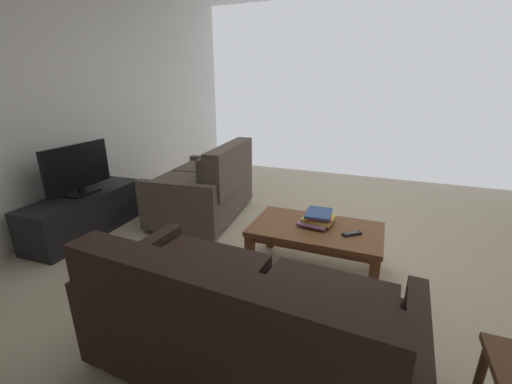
{
  "coord_description": "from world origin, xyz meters",
  "views": [
    {
      "loc": [
        -0.35,
        2.73,
        1.54
      ],
      "look_at": [
        0.39,
        0.88,
        0.86
      ],
      "focal_mm": 22.59,
      "sensor_mm": 36.0,
      "label": 1
    }
  ],
  "objects_px": {
    "flat_tv": "(78,169)",
    "coffee_table": "(316,234)",
    "tv_stand": "(86,213)",
    "sofa_main": "(243,323)",
    "book_stack": "(318,218)",
    "loveseat_near": "(207,187)",
    "tv_remote": "(352,234)"
  },
  "relations": [
    {
      "from": "flat_tv",
      "to": "coffee_table",
      "type": "bearing_deg",
      "value": -176.03
    },
    {
      "from": "tv_stand",
      "to": "sofa_main",
      "type": "bearing_deg",
      "value": 155.95
    },
    {
      "from": "sofa_main",
      "to": "coffee_table",
      "type": "height_order",
      "value": "sofa_main"
    },
    {
      "from": "sofa_main",
      "to": "book_stack",
      "type": "height_order",
      "value": "sofa_main"
    },
    {
      "from": "coffee_table",
      "to": "loveseat_near",
      "type": "bearing_deg",
      "value": -26.04
    },
    {
      "from": "coffee_table",
      "to": "flat_tv",
      "type": "bearing_deg",
      "value": 3.97
    },
    {
      "from": "loveseat_near",
      "to": "sofa_main",
      "type": "bearing_deg",
      "value": 124.65
    },
    {
      "from": "coffee_table",
      "to": "tv_remote",
      "type": "relative_size",
      "value": 7.03
    },
    {
      "from": "sofa_main",
      "to": "flat_tv",
      "type": "bearing_deg",
      "value": -24.05
    },
    {
      "from": "flat_tv",
      "to": "tv_remote",
      "type": "xyz_separation_m",
      "value": [
        -2.71,
        -0.13,
        -0.29
      ]
    },
    {
      "from": "tv_stand",
      "to": "book_stack",
      "type": "distance_m",
      "value": 2.44
    },
    {
      "from": "sofa_main",
      "to": "flat_tv",
      "type": "relative_size",
      "value": 2.25
    },
    {
      "from": "flat_tv",
      "to": "book_stack",
      "type": "xyz_separation_m",
      "value": [
        -2.42,
        -0.24,
        -0.25
      ]
    },
    {
      "from": "coffee_table",
      "to": "tv_stand",
      "type": "xyz_separation_m",
      "value": [
        2.42,
        0.17,
        -0.12
      ]
    },
    {
      "from": "book_stack",
      "to": "tv_stand",
      "type": "bearing_deg",
      "value": 5.74
    },
    {
      "from": "loveseat_near",
      "to": "flat_tv",
      "type": "relative_size",
      "value": 1.78
    },
    {
      "from": "sofa_main",
      "to": "book_stack",
      "type": "xyz_separation_m",
      "value": [
        -0.13,
        -1.27,
        0.11
      ]
    },
    {
      "from": "book_stack",
      "to": "loveseat_near",
      "type": "bearing_deg",
      "value": -23.64
    },
    {
      "from": "tv_remote",
      "to": "tv_stand",
      "type": "bearing_deg",
      "value": 2.66
    },
    {
      "from": "tv_remote",
      "to": "loveseat_near",
      "type": "bearing_deg",
      "value": -23.29
    },
    {
      "from": "tv_stand",
      "to": "loveseat_near",
      "type": "bearing_deg",
      "value": -138.35
    },
    {
      "from": "sofa_main",
      "to": "tv_remote",
      "type": "bearing_deg",
      "value": -110.25
    },
    {
      "from": "loveseat_near",
      "to": "tv_stand",
      "type": "height_order",
      "value": "loveseat_near"
    },
    {
      "from": "loveseat_near",
      "to": "book_stack",
      "type": "xyz_separation_m",
      "value": [
        -1.44,
        0.63,
        0.09
      ]
    },
    {
      "from": "sofa_main",
      "to": "loveseat_near",
      "type": "relative_size",
      "value": 1.26
    },
    {
      "from": "sofa_main",
      "to": "loveseat_near",
      "type": "xyz_separation_m",
      "value": [
        1.31,
        -1.89,
        0.02
      ]
    },
    {
      "from": "book_stack",
      "to": "tv_remote",
      "type": "relative_size",
      "value": 2.17
    },
    {
      "from": "loveseat_near",
      "to": "coffee_table",
      "type": "bearing_deg",
      "value": 153.96
    },
    {
      "from": "loveseat_near",
      "to": "book_stack",
      "type": "bearing_deg",
      "value": 156.36
    },
    {
      "from": "flat_tv",
      "to": "book_stack",
      "type": "height_order",
      "value": "flat_tv"
    },
    {
      "from": "loveseat_near",
      "to": "flat_tv",
      "type": "distance_m",
      "value": 1.36
    },
    {
      "from": "coffee_table",
      "to": "flat_tv",
      "type": "distance_m",
      "value": 2.46
    }
  ]
}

